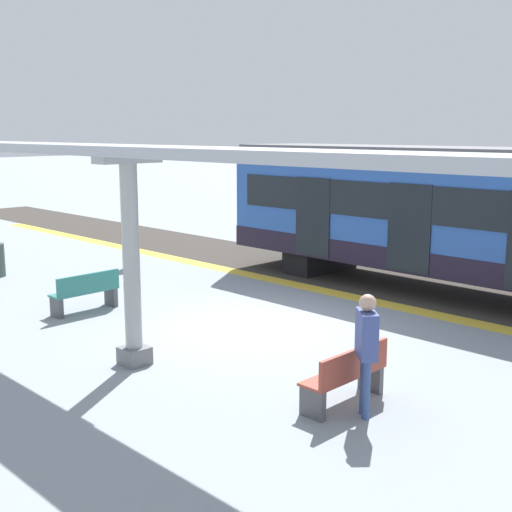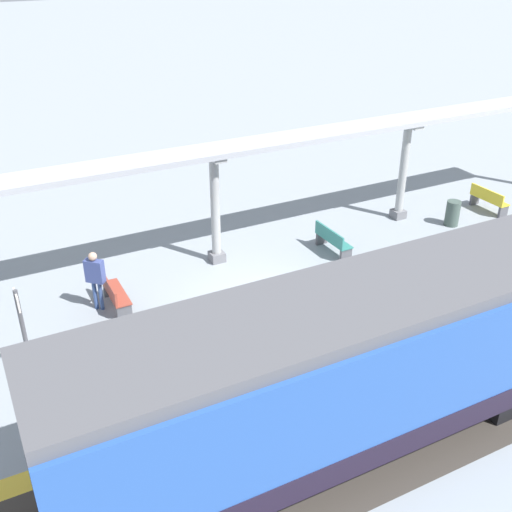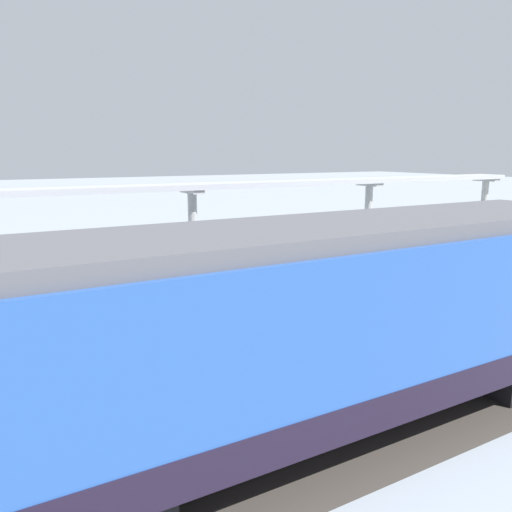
% 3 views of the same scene
% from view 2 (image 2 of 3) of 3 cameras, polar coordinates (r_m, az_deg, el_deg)
% --- Properties ---
extents(ground_plane, '(176.00, 176.00, 0.00)m').
position_cam_2_polar(ground_plane, '(16.72, 0.74, -4.85)').
color(ground_plane, gray).
extents(tactile_edge_strip, '(0.52, 35.31, 0.01)m').
position_cam_2_polar(tactile_edge_strip, '(14.49, 6.83, -10.97)').
color(tactile_edge_strip, gold).
rests_on(tactile_edge_strip, ground).
extents(trackbed, '(3.20, 47.31, 0.01)m').
position_cam_2_polar(trackbed, '(13.39, 11.36, -15.32)').
color(trackbed, '#38332D').
rests_on(trackbed, ground).
extents(train_near_carriage, '(2.65, 11.32, 3.48)m').
position_cam_2_polar(train_near_carriage, '(11.73, 8.31, -10.51)').
color(train_near_carriage, '#264E9D').
rests_on(train_near_carriage, ground).
extents(canopy_pillar_second, '(1.10, 0.44, 3.46)m').
position_cam_2_polar(canopy_pillar_second, '(21.85, 13.53, 7.69)').
color(canopy_pillar_second, slate).
rests_on(canopy_pillar_second, ground).
extents(canopy_pillar_third, '(1.10, 0.44, 3.46)m').
position_cam_2_polar(canopy_pillar_third, '(18.29, -3.81, 4.39)').
color(canopy_pillar_third, slate).
rests_on(canopy_pillar_third, ground).
extents(canopy_beam, '(1.20, 28.51, 0.16)m').
position_cam_2_polar(canopy_beam, '(17.62, -4.30, 9.66)').
color(canopy_beam, '#A8AAB2').
rests_on(canopy_beam, canopy_pillar_nearest).
extents(bench_near_end, '(1.51, 0.47, 0.86)m').
position_cam_2_polar(bench_near_end, '(19.46, 7.08, 1.47)').
color(bench_near_end, '#2D776E').
rests_on(bench_near_end, ground).
extents(bench_mid_platform, '(1.51, 0.47, 0.86)m').
position_cam_2_polar(bench_mid_platform, '(23.85, 20.80, 4.93)').
color(bench_mid_platform, gold).
rests_on(bench_mid_platform, ground).
extents(bench_far_end, '(1.50, 0.44, 0.86)m').
position_cam_2_polar(bench_far_end, '(16.95, -13.09, -3.41)').
color(bench_far_end, '#953C2C').
rests_on(bench_far_end, ground).
extents(trash_bin, '(0.48, 0.48, 0.89)m').
position_cam_2_polar(trash_bin, '(22.25, 17.82, 3.81)').
color(trash_bin, '#3F5048').
rests_on(trash_bin, ground).
extents(platform_info_sign, '(0.56, 0.10, 2.20)m').
position_cam_2_polar(platform_info_sign, '(14.70, -20.94, -5.90)').
color(platform_info_sign, '#4C4C51').
rests_on(platform_info_sign, ground).
extents(passenger_waiting_near_edge, '(0.47, 0.44, 1.56)m').
position_cam_2_polar(passenger_waiting_near_edge, '(19.02, 21.56, 0.72)').
color(passenger_waiting_near_edge, '#314F7C').
rests_on(passenger_waiting_near_edge, ground).
extents(passenger_by_the_benches, '(0.50, 0.52, 1.72)m').
position_cam_2_polar(passenger_by_the_benches, '(16.68, -14.75, -1.65)').
color(passenger_by_the_benches, '#344D83').
rests_on(passenger_by_the_benches, ground).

